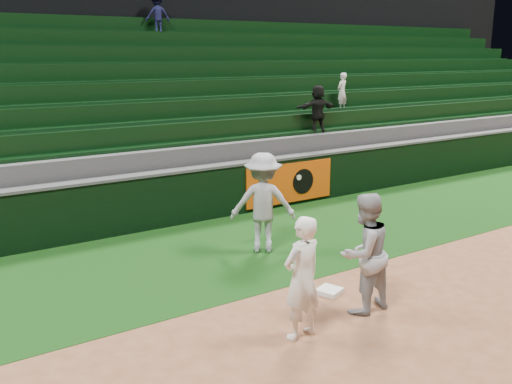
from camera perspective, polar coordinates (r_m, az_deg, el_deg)
ground at (r=9.03m, az=7.23°, el=-11.13°), size 70.00×70.00×0.00m
foul_grass at (r=11.29m, az=-2.76°, el=-5.82°), size 36.00×4.20×0.01m
first_base at (r=9.42m, az=7.35°, el=-9.79°), size 0.46×0.46×0.08m
first_baseman at (r=7.72m, az=4.62°, el=-8.56°), size 0.67×0.49×1.72m
baserunner at (r=8.59m, az=10.77°, el=-6.03°), size 0.92×0.74×1.82m
base_coach at (r=10.95m, az=0.70°, el=-1.08°), size 1.45×1.28×1.94m
field_wall at (r=12.98m, az=-7.67°, el=-0.41°), size 36.00×0.45×1.25m
stadium_seating at (r=16.20m, az=-13.78°, el=5.99°), size 36.00×5.95×5.52m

